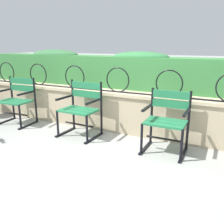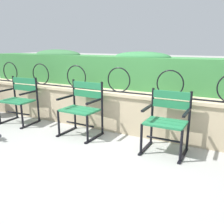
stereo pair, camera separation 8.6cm
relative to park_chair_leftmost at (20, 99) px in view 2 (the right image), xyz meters
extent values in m
plane|color=#9E9E99|center=(2.14, -0.39, -0.47)|extent=(60.00, 60.00, 0.00)
cube|color=tan|center=(2.14, 0.48, -0.14)|extent=(7.08, 0.35, 0.64)
cube|color=#CBB58F|center=(2.14, 0.48, 0.20)|extent=(7.08, 0.41, 0.05)
cylinder|color=black|center=(2.14, 0.41, 0.24)|extent=(6.55, 0.02, 0.02)
torus|color=black|center=(-0.66, 0.41, 0.44)|extent=(0.42, 0.02, 0.42)
torus|color=black|center=(0.20, 0.41, 0.44)|extent=(0.42, 0.02, 0.42)
torus|color=black|center=(1.05, 0.41, 0.44)|extent=(0.42, 0.02, 0.42)
torus|color=black|center=(1.91, 0.41, 0.44)|extent=(0.42, 0.02, 0.42)
torus|color=black|center=(2.77, 0.41, 0.44)|extent=(0.42, 0.02, 0.42)
cube|color=#387A3D|center=(2.14, 0.92, 0.51)|extent=(6.94, 0.53, 0.57)
ellipsoid|color=#376C3E|center=(0.22, 0.92, 0.80)|extent=(1.13, 0.47, 0.21)
ellipsoid|color=#306E3C|center=(2.12, 0.92, 0.80)|extent=(1.04, 0.47, 0.19)
cube|color=#237547|center=(0.01, -0.21, -0.03)|extent=(0.58, 0.15, 0.03)
cube|color=#237547|center=(0.00, -0.08, -0.03)|extent=(0.58, 0.15, 0.03)
cube|color=#237547|center=(0.00, 0.06, -0.03)|extent=(0.58, 0.15, 0.03)
cube|color=#237547|center=(-0.01, 0.16, 0.32)|extent=(0.58, 0.06, 0.11)
cube|color=#237547|center=(-0.01, 0.16, 0.19)|extent=(0.58, 0.06, 0.11)
cylinder|color=black|center=(0.28, 0.18, -0.03)|extent=(0.04, 0.04, 0.87)
cylinder|color=black|center=(0.30, -0.25, -0.25)|extent=(0.04, 0.04, 0.44)
cube|color=black|center=(0.29, -0.06, -0.45)|extent=(0.07, 0.52, 0.02)
cube|color=black|center=(0.29, -0.06, 0.15)|extent=(0.06, 0.40, 0.03)
cylinder|color=black|center=(-0.30, 0.15, -0.03)|extent=(0.04, 0.04, 0.87)
cube|color=black|center=(-0.28, -0.09, -0.45)|extent=(0.07, 0.52, 0.02)
cube|color=black|center=(-0.28, -0.09, 0.15)|extent=(0.06, 0.40, 0.03)
cylinder|color=black|center=(0.00, -0.08, -0.27)|extent=(0.55, 0.06, 0.03)
cube|color=#237547|center=(1.43, -0.21, -0.03)|extent=(0.58, 0.15, 0.03)
cube|color=#237547|center=(1.44, -0.08, -0.03)|extent=(0.58, 0.15, 0.03)
cube|color=#237547|center=(1.44, 0.06, -0.03)|extent=(0.58, 0.15, 0.03)
cube|color=#237547|center=(1.45, 0.16, 0.35)|extent=(0.58, 0.05, 0.11)
cube|color=#237547|center=(1.45, 0.16, 0.20)|extent=(0.58, 0.05, 0.11)
cylinder|color=black|center=(1.74, 0.15, -0.02)|extent=(0.04, 0.04, 0.90)
cylinder|color=black|center=(1.72, -0.28, -0.25)|extent=(0.04, 0.04, 0.44)
cube|color=black|center=(1.73, -0.09, -0.45)|extent=(0.06, 0.52, 0.02)
cube|color=black|center=(1.73, -0.09, 0.15)|extent=(0.05, 0.40, 0.03)
cylinder|color=black|center=(1.16, 0.18, -0.02)|extent=(0.04, 0.04, 0.90)
cylinder|color=black|center=(1.14, -0.25, -0.25)|extent=(0.04, 0.04, 0.44)
cube|color=black|center=(1.15, -0.06, -0.45)|extent=(0.06, 0.52, 0.02)
cube|color=black|center=(1.15, -0.06, 0.15)|extent=(0.05, 0.40, 0.03)
cylinder|color=black|center=(1.44, -0.08, -0.27)|extent=(0.55, 0.05, 0.03)
cube|color=#237547|center=(2.87, -0.22, -0.03)|extent=(0.54, 0.13, 0.03)
cube|color=#237547|center=(2.87, -0.08, -0.03)|extent=(0.54, 0.13, 0.03)
cube|color=#237547|center=(2.87, 0.05, -0.03)|extent=(0.54, 0.13, 0.03)
cube|color=#237547|center=(2.87, 0.16, 0.32)|extent=(0.54, 0.03, 0.11)
cube|color=#237547|center=(2.87, 0.16, 0.18)|extent=(0.54, 0.03, 0.11)
cylinder|color=black|center=(3.14, 0.16, -0.04)|extent=(0.04, 0.04, 0.86)
cylinder|color=black|center=(3.14, -0.27, -0.25)|extent=(0.04, 0.04, 0.44)
cube|color=black|center=(3.14, -0.08, -0.45)|extent=(0.04, 0.52, 0.02)
cube|color=black|center=(3.14, -0.08, 0.15)|extent=(0.04, 0.40, 0.03)
cylinder|color=black|center=(2.60, 0.16, -0.04)|extent=(0.04, 0.04, 0.86)
cylinder|color=black|center=(2.60, -0.27, -0.25)|extent=(0.04, 0.04, 0.44)
cube|color=black|center=(2.60, -0.08, -0.45)|extent=(0.04, 0.52, 0.02)
cube|color=black|center=(2.60, -0.08, 0.15)|extent=(0.04, 0.40, 0.03)
cylinder|color=black|center=(2.87, -0.08, -0.27)|extent=(0.51, 0.03, 0.03)
camera|label=1|loc=(3.62, -3.28, 1.03)|focal=39.26mm
camera|label=2|loc=(3.69, -3.24, 1.03)|focal=39.26mm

